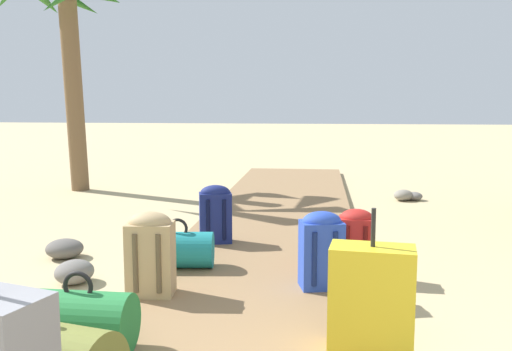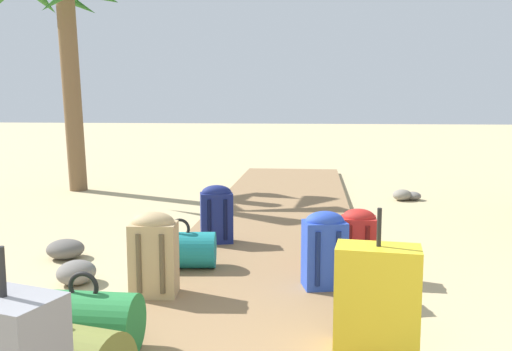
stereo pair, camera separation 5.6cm
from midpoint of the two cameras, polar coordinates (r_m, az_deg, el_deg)
name	(u,v)px [view 2 (the right image)]	position (r m, az deg, el deg)	size (l,w,h in m)	color
ground_plane	(266,261)	(4.93, 0.72, -8.74)	(60.00, 60.00, 0.00)	tan
boardwalk	(274,230)	(5.89, 1.63, -5.61)	(1.71, 10.13, 0.08)	olive
suitcase_yellow	(377,299)	(3.04, 11.78, -12.27)	(0.46, 0.28, 0.77)	gold
backpack_tan	(154,252)	(3.85, -10.86, -7.67)	(0.33, 0.26, 0.57)	tan
backpack_blue	(324,248)	(3.96, 6.63, -7.35)	(0.33, 0.28, 0.55)	#2847B7
backpack_navy	(217,213)	(5.18, -4.37, -3.81)	(0.33, 0.25, 0.54)	navy
duffel_bag_teal	(180,250)	(4.47, -8.16, -7.55)	(0.58, 0.34, 0.40)	#197A7F
duffel_bag_green	(85,322)	(3.14, -17.64, -14.10)	(0.57, 0.33, 0.43)	#237538
backpack_red	(358,237)	(4.45, 10.09, -6.26)	(0.28, 0.25, 0.48)	red
palm_tree_near_left	(64,8)	(9.07, -19.22, 15.88)	(2.11, 2.17, 3.53)	brown
rock_left_far	(76,272)	(4.53, -18.29, -9.42)	(0.29, 0.32, 0.18)	slate
rock_left_near	(65,249)	(5.27, -19.25, -7.13)	(0.33, 0.32, 0.17)	#5B5651
rock_right_near	(402,195)	(8.10, 14.56, -1.94)	(0.30, 0.25, 0.15)	gray
rock_right_mid	(413,196)	(8.17, 15.62, -2.03)	(0.23, 0.22, 0.12)	slate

